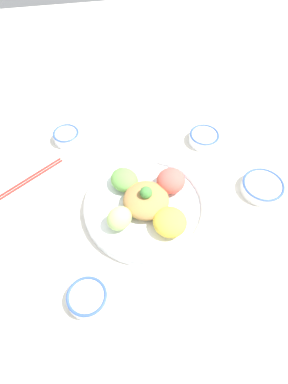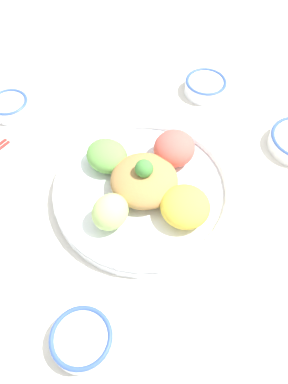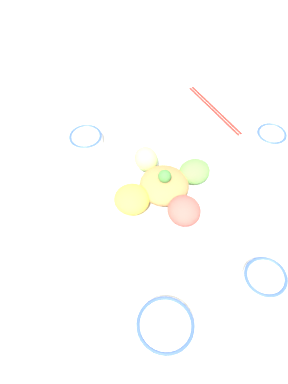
% 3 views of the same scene
% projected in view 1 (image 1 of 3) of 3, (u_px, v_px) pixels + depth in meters
% --- Properties ---
extents(ground_plane, '(2.40, 2.40, 0.00)m').
position_uv_depth(ground_plane, '(139.00, 200.00, 0.91)').
color(ground_plane, silver).
extents(salad_platter, '(0.34, 0.34, 0.10)m').
position_uv_depth(salad_platter, '(147.00, 204.00, 0.87)').
color(salad_platter, white).
rests_on(salad_platter, ground_plane).
extents(sauce_bowl_red, '(0.12, 0.12, 0.03)m').
position_uv_depth(sauce_bowl_red, '(262.00, 187.00, 0.91)').
color(sauce_bowl_red, white).
rests_on(sauce_bowl_red, ground_plane).
extents(rice_bowl_blue, '(0.09, 0.09, 0.03)m').
position_uv_depth(rice_bowl_blue, '(204.00, 137.00, 1.02)').
color(rice_bowl_blue, white).
rests_on(rice_bowl_blue, ground_plane).
extents(sauce_bowl_dark, '(0.08, 0.08, 0.03)m').
position_uv_depth(sauce_bowl_dark, '(66.00, 136.00, 1.02)').
color(sauce_bowl_dark, white).
rests_on(sauce_bowl_dark, ground_plane).
extents(rice_bowl_plain, '(0.09, 0.09, 0.03)m').
position_uv_depth(rice_bowl_plain, '(87.00, 298.00, 0.73)').
color(rice_bowl_plain, white).
rests_on(rice_bowl_plain, ground_plane).
extents(chopsticks_pair_near, '(0.15, 0.22, 0.01)m').
position_uv_depth(chopsticks_pair_near, '(26.00, 181.00, 0.94)').
color(chopsticks_pair_near, red).
rests_on(chopsticks_pair_near, ground_plane).
extents(serving_spoon_main, '(0.09, 0.11, 0.01)m').
position_uv_depth(serving_spoon_main, '(190.00, 104.00, 1.14)').
color(serving_spoon_main, silver).
rests_on(serving_spoon_main, ground_plane).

